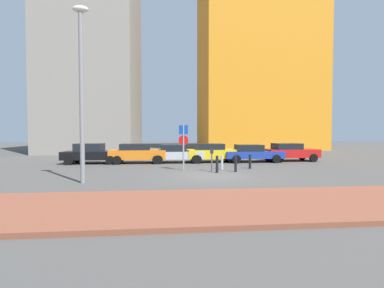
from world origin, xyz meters
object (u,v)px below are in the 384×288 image
at_px(parked_car_silver, 176,153).
at_px(parked_car_red, 290,152).
at_px(traffic_bollard_mid, 236,164).
at_px(parking_meter, 212,157).
at_px(parking_sign_post, 183,142).
at_px(traffic_bollard_edge, 222,163).
at_px(parked_car_yellow, 212,152).
at_px(traffic_bollard_near, 250,162).
at_px(street_lamp, 81,81).
at_px(parked_car_blue, 252,153).
at_px(traffic_bollard_far, 217,164).
at_px(parked_car_orange, 137,153).
at_px(parked_car_black, 92,153).

xyz_separation_m(parked_car_silver, parked_car_red, (9.37, 0.39, 0.04)).
bearing_deg(traffic_bollard_mid, parking_meter, 167.69).
bearing_deg(parked_car_silver, parking_sign_post, -86.45).
distance_m(parked_car_silver, traffic_bollard_edge, 5.14).
xyz_separation_m(parked_car_yellow, parked_car_red, (6.53, 0.27, -0.01)).
relative_size(parking_meter, traffic_bollard_near, 1.49).
relative_size(street_lamp, traffic_bollard_edge, 8.99).
bearing_deg(parked_car_blue, street_lamp, -141.61).
height_order(parked_car_blue, street_lamp, street_lamp).
height_order(parked_car_blue, traffic_bollard_edge, parked_car_blue).
distance_m(parked_car_blue, traffic_bollard_far, 6.88).
distance_m(parked_car_blue, traffic_bollard_edge, 5.45).
distance_m(parked_car_red, traffic_bollard_edge, 8.20).
height_order(parking_sign_post, street_lamp, street_lamp).
xyz_separation_m(parked_car_silver, street_lamp, (-4.57, -8.43, 3.87)).
xyz_separation_m(parked_car_silver, parked_car_blue, (6.01, -0.05, -0.01)).
xyz_separation_m(traffic_bollard_mid, traffic_bollard_edge, (-0.60, 1.08, -0.03)).
bearing_deg(traffic_bollard_edge, parked_car_yellow, 88.24).
bearing_deg(traffic_bollard_near, parked_car_orange, 151.51).
bearing_deg(street_lamp, traffic_bollard_mid, 20.77).
distance_m(parked_car_black, parked_car_yellow, 9.12).
bearing_deg(parked_car_blue, traffic_bollard_mid, -116.68).
bearing_deg(parked_car_blue, traffic_bollard_edge, -127.44).
bearing_deg(parked_car_yellow, parked_car_orange, -178.52).
relative_size(parking_meter, traffic_bollard_mid, 1.42).
xyz_separation_m(traffic_bollard_near, traffic_bollard_mid, (-1.29, -1.34, 0.02)).
bearing_deg(parked_car_black, traffic_bollard_near, -21.02).
xyz_separation_m(parking_sign_post, traffic_bollard_edge, (2.42, 0.17, -1.31)).
xyz_separation_m(parked_car_red, traffic_bollard_edge, (-6.67, -4.76, -0.33)).
xyz_separation_m(street_lamp, traffic_bollard_edge, (7.27, 4.06, -4.16)).
bearing_deg(traffic_bollard_edge, street_lamp, -150.82).
height_order(parked_car_red, parking_sign_post, parking_sign_post).
height_order(parked_car_orange, traffic_bollard_edge, parked_car_orange).
bearing_deg(parked_car_yellow, traffic_bollard_near, -67.51).
height_order(parked_car_yellow, parking_sign_post, parking_sign_post).
relative_size(traffic_bollard_far, traffic_bollard_edge, 1.10).
relative_size(traffic_bollard_mid, traffic_bollard_far, 0.97).
bearing_deg(parked_car_black, parking_meter, -32.46).
height_order(parked_car_yellow, traffic_bollard_near, parked_car_yellow).
relative_size(street_lamp, traffic_bollard_far, 8.14).
height_order(parked_car_black, parked_car_blue, parked_car_black).
relative_size(parked_car_black, traffic_bollard_near, 4.74).
bearing_deg(traffic_bollard_mid, parked_car_silver, 121.20).
xyz_separation_m(parked_car_red, traffic_bollard_near, (-4.78, -4.49, -0.31)).
height_order(parked_car_red, traffic_bollard_near, parked_car_red).
xyz_separation_m(parked_car_blue, parked_car_red, (3.36, 0.44, 0.05)).
xyz_separation_m(parked_car_black, parked_car_blue, (12.29, -0.13, -0.05)).
distance_m(parked_car_black, parking_sign_post, 8.09).
distance_m(parking_meter, traffic_bollard_mid, 1.46).
bearing_deg(parked_car_black, parked_car_silver, -0.72).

